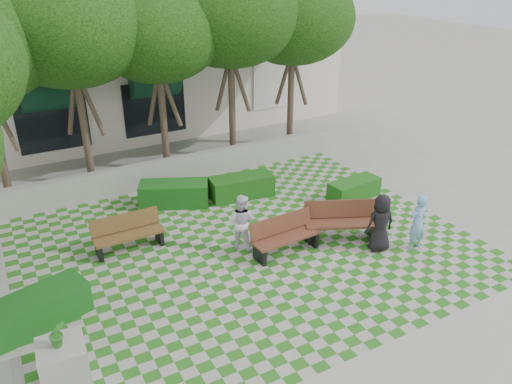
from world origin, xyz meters
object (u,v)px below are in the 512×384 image
hedge_midright (242,186)px  bench_west (128,234)px  bench_mid (285,236)px  planter_back (63,361)px  person_white (241,222)px  hedge_midleft (174,194)px  hedge_east (354,189)px  bench_east (341,222)px  person_blue (417,222)px  hedge_west (38,309)px  person_dark (380,223)px

hedge_midright → bench_west: bearing=-161.5°
bench_mid → planter_back: bearing=-165.8°
bench_mid → person_white: person_white is taller
hedge_midright → hedge_midleft: size_ratio=0.96×
bench_west → planter_back: (-2.39, -4.06, -0.00)m
person_white → planter_back: bearing=76.1°
planter_back → hedge_east: bearing=20.0°
hedge_east → bench_east: bearing=-137.1°
bench_west → hedge_east: bench_west is taller
bench_east → planter_back: bearing=-142.8°
hedge_midright → planter_back: bearing=-140.4°
hedge_midleft → person_blue: size_ratio=1.35×
planter_back → person_white: (5.13, 2.65, 0.32)m
hedge_west → bench_mid: bearing=-1.0°
bench_west → person_blue: person_blue is taller
person_white → hedge_east: bearing=-119.9°
bench_east → person_blue: size_ratio=1.33×
bench_mid → hedge_west: 6.28m
planter_back → person_blue: person_blue is taller
hedge_east → planter_back: size_ratio=1.27×
person_blue → person_white: (-4.15, 2.36, -0.01)m
hedge_midleft → bench_east: bearing=-51.4°
planter_back → bench_mid: bearing=17.2°
hedge_midright → planter_back: planter_back is taller
bench_mid → person_dark: size_ratio=1.20×
person_blue → person_white: bearing=-33.1°
person_white → hedge_midright: bearing=-68.8°
planter_back → bench_east: bearing=12.5°
hedge_midleft → person_blue: bearing=-49.7°
planter_back → hedge_west: bearing=96.2°
person_white → bench_mid: bearing=-171.1°
hedge_west → person_white: (5.35, 0.67, 0.42)m
hedge_midleft → planter_back: bearing=-126.4°
bench_west → person_white: bearing=-27.6°
hedge_midright → person_blue: bearing=-62.7°
bench_east → person_blue: bearing=-20.4°
hedge_east → hedge_midright: (-3.22, 1.89, 0.05)m
hedge_midleft → person_white: person_white is taller
bench_east → person_blue: 2.06m
hedge_east → person_blue: size_ratio=1.12×
hedge_midright → hedge_west: 7.67m
bench_east → hedge_west: bearing=-157.0°
bench_east → person_dark: person_dark is taller
hedge_east → hedge_west: bearing=-171.0°
person_white → bench_east: bearing=-149.8°
bench_east → person_white: person_white is taller
bench_west → hedge_east: bearing=-4.1°
planter_back → person_white: size_ratio=0.89×
bench_west → hedge_midright: (4.22, 1.41, -0.11)m
hedge_east → hedge_west: size_ratio=0.84×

